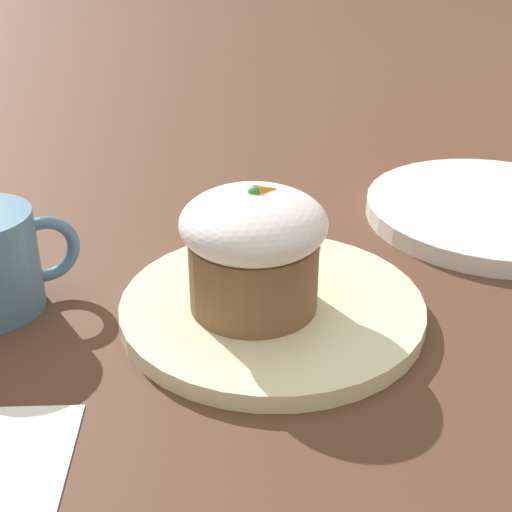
# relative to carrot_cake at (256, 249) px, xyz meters

# --- Properties ---
(ground_plane) EXTENTS (4.00, 4.00, 0.00)m
(ground_plane) POSITION_rel_carrot_cake_xyz_m (0.02, 0.00, -0.06)
(ground_plane) COLOR #513323
(dessert_plate) EXTENTS (0.24, 0.24, 0.01)m
(dessert_plate) POSITION_rel_carrot_cake_xyz_m (0.02, 0.00, -0.06)
(dessert_plate) COLOR beige
(dessert_plate) RESTS_ON ground_plane
(carrot_cake) EXTENTS (0.11, 0.11, 0.10)m
(carrot_cake) POSITION_rel_carrot_cake_xyz_m (0.00, 0.00, 0.00)
(carrot_cake) COLOR brown
(carrot_cake) RESTS_ON dessert_plate
(spoon) EXTENTS (0.09, 0.09, 0.01)m
(spoon) POSITION_rel_carrot_cake_xyz_m (0.04, 0.02, -0.05)
(spoon) COLOR #B7B7BC
(spoon) RESTS_ON dessert_plate
(side_plate) EXTENTS (0.25, 0.25, 0.02)m
(side_plate) POSITION_rel_carrot_cake_xyz_m (0.30, 0.06, -0.05)
(side_plate) COLOR white
(side_plate) RESTS_ON ground_plane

